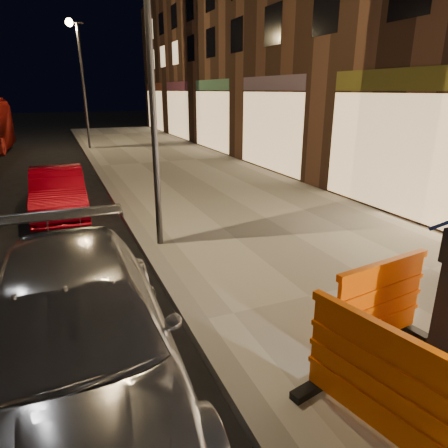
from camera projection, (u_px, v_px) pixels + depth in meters
name	position (u px, v px, depth m)	size (l,w,h in m)	color
ground_plane	(198.00, 331.00, 5.36)	(120.00, 120.00, 0.00)	black
sidewalk	(373.00, 285.00, 6.44)	(6.00, 60.00, 0.15)	#99968B
kerb	(198.00, 326.00, 5.33)	(0.30, 60.00, 0.15)	slate
barrier_back	(379.00, 306.00, 4.60)	(1.43, 0.59, 1.11)	#E25503
barrier_kerbside	(374.00, 380.00, 3.42)	(1.43, 0.59, 1.11)	#E25503
car_silver	(81.00, 394.00, 4.24)	(2.01, 4.94, 1.43)	#B6B6BB
car_red	(61.00, 214.00, 10.37)	(1.27, 3.64, 1.20)	maroon
street_lamp_mid	(152.00, 85.00, 7.07)	(0.12, 0.12, 6.00)	#3F3F44
street_lamp_far	(84.00, 88.00, 20.17)	(0.12, 0.12, 6.00)	#3F3F44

